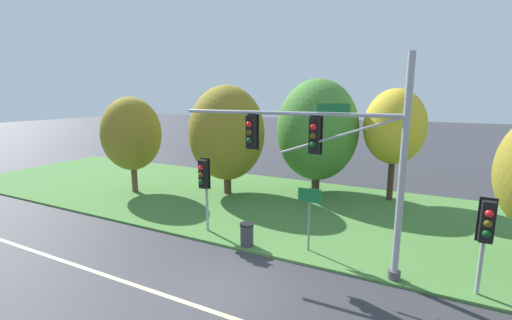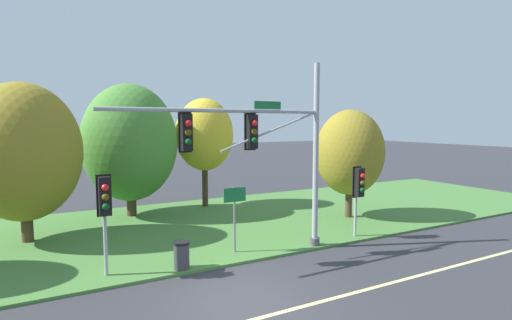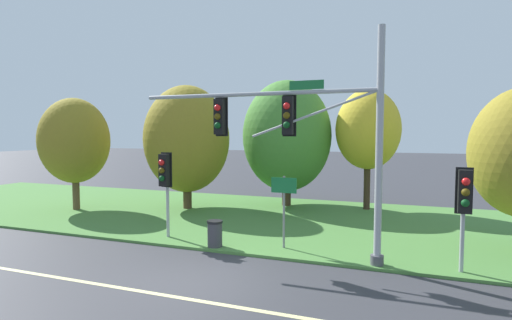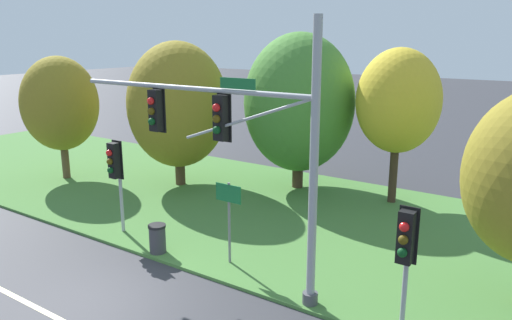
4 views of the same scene
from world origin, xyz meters
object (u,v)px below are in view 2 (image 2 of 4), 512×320
object	(u,v)px
pedestrian_signal_near_kerb	(359,186)
tree_tall_centre	(350,153)
route_sign_post	(235,208)
traffic_signal_mast	(266,144)
tree_mid_verge	(204,135)
pedestrian_signal_further_along	(105,203)
trash_bin	(182,255)
tree_behind_signpost	(130,143)
tree_left_of_mast	(23,152)

from	to	relation	value
pedestrian_signal_near_kerb	tree_tall_centre	distance (m)	3.89
pedestrian_signal_near_kerb	route_sign_post	size ratio (longest dim) A/B	1.21
traffic_signal_mast	tree_mid_verge	bearing A→B (deg)	82.81
traffic_signal_mast	tree_tall_centre	distance (m)	7.45
traffic_signal_mast	tree_mid_verge	xyz separation A→B (m)	(1.16, 9.16, 0.07)
pedestrian_signal_further_along	tree_mid_verge	world-z (taller)	tree_mid_verge
tree_mid_verge	trash_bin	size ratio (longest dim) A/B	6.78
tree_behind_signpost	trash_bin	distance (m)	9.36
pedestrian_signal_further_along	tree_left_of_mast	bearing A→B (deg)	112.37
pedestrian_signal_near_kerb	trash_bin	distance (m)	8.02
route_sign_post	traffic_signal_mast	bearing A→B (deg)	-39.36
tree_behind_signpost	pedestrian_signal_further_along	bearing A→B (deg)	-106.27
tree_left_of_mast	tree_behind_signpost	distance (m)	5.44
tree_mid_verge	tree_left_of_mast	bearing A→B (deg)	-161.17
pedestrian_signal_near_kerb	trash_bin	bearing A→B (deg)	-179.87
tree_behind_signpost	tree_mid_verge	bearing A→B (deg)	5.23
pedestrian_signal_near_kerb	tree_behind_signpost	bearing A→B (deg)	131.55
tree_left_of_mast	tree_behind_signpost	size ratio (longest dim) A/B	0.95
traffic_signal_mast	pedestrian_signal_near_kerb	xyz separation A→B (m)	(4.59, 0.05, -1.93)
pedestrian_signal_near_kerb	tree_left_of_mast	distance (m)	13.92
pedestrian_signal_further_along	route_sign_post	world-z (taller)	pedestrian_signal_further_along
tree_left_of_mast	tree_mid_verge	size ratio (longest dim) A/B	1.04
traffic_signal_mast	trash_bin	bearing A→B (deg)	179.37
traffic_signal_mast	route_sign_post	size ratio (longest dim) A/B	3.29
route_sign_post	tree_left_of_mast	world-z (taller)	tree_left_of_mast
route_sign_post	tree_left_of_mast	size ratio (longest dim) A/B	0.39
traffic_signal_mast	route_sign_post	distance (m)	2.69
tree_left_of_mast	tree_tall_centre	distance (m)	14.92
pedestrian_signal_near_kerb	tree_mid_verge	distance (m)	9.93
pedestrian_signal_near_kerb	tree_mid_verge	world-z (taller)	tree_mid_verge
tree_mid_verge	pedestrian_signal_further_along	bearing A→B (deg)	-127.67
traffic_signal_mast	route_sign_post	bearing A→B (deg)	140.64
tree_behind_signpost	pedestrian_signal_near_kerb	bearing A→B (deg)	-48.45
traffic_signal_mast	tree_mid_verge	distance (m)	9.23
pedestrian_signal_further_along	traffic_signal_mast	bearing A→B (deg)	-4.80
pedestrian_signal_near_kerb	trash_bin	size ratio (longest dim) A/B	3.27
tree_left_of_mast	tree_behind_signpost	world-z (taller)	tree_behind_signpost
tree_left_of_mast	trash_bin	size ratio (longest dim) A/B	7.03
tree_behind_signpost	tree_tall_centre	world-z (taller)	tree_behind_signpost
trash_bin	tree_behind_signpost	bearing A→B (deg)	89.28
traffic_signal_mast	pedestrian_signal_near_kerb	size ratio (longest dim) A/B	2.73
tree_behind_signpost	tree_mid_verge	distance (m)	4.32
trash_bin	route_sign_post	bearing A→B (deg)	17.21
tree_behind_signpost	tree_mid_verge	xyz separation A→B (m)	(4.29, 0.39, 0.34)
pedestrian_signal_near_kerb	route_sign_post	distance (m)	5.58
pedestrian_signal_further_along	tree_behind_signpost	xyz separation A→B (m)	(2.42, 8.30, 1.45)
route_sign_post	tree_behind_signpost	world-z (taller)	tree_behind_signpost
pedestrian_signal_further_along	tree_left_of_mast	xyz separation A→B (m)	(-2.31, 5.61, 1.30)
pedestrian_signal_near_kerb	pedestrian_signal_further_along	size ratio (longest dim) A/B	0.93
pedestrian_signal_near_kerb	tree_left_of_mast	xyz separation A→B (m)	(-12.45, 6.03, 1.51)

